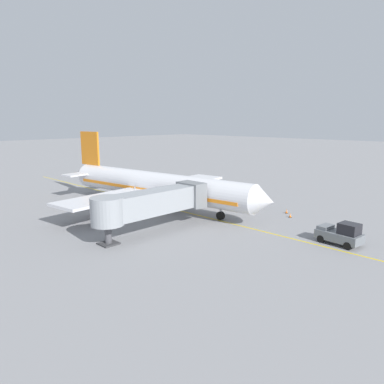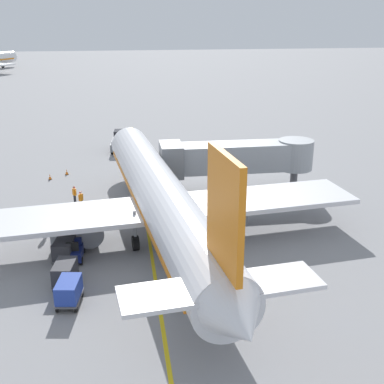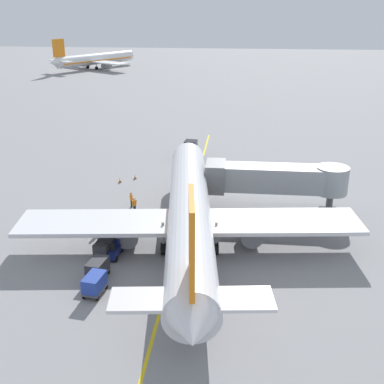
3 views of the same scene
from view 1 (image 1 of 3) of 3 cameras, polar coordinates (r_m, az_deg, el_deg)
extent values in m
plane|color=gray|center=(54.62, -5.34, -2.08)|extent=(400.00, 400.00, 0.00)
cube|color=gold|center=(54.61, -5.34, -2.08)|extent=(0.24, 80.00, 0.01)
cylinder|color=silver|center=(52.75, -5.66, 1.08)|extent=(7.40, 32.21, 3.70)
cube|color=orange|center=(52.84, -5.65, 0.59)|extent=(7.14, 29.67, 0.44)
cone|color=silver|center=(42.95, 11.24, -1.40)|extent=(3.88, 2.81, 3.63)
cone|color=silver|center=(65.79, -16.74, 2.93)|extent=(3.45, 3.15, 3.14)
cube|color=black|center=(43.63, 9.16, -0.26)|extent=(2.88, 1.42, 0.60)
cube|color=silver|center=(53.55, -6.42, 0.52)|extent=(30.40, 8.66, 0.36)
cylinder|color=gray|center=(57.27, -1.98, 0.00)|extent=(2.36, 3.41, 2.00)
cylinder|color=gray|center=(49.53, -10.17, -1.94)|extent=(2.36, 3.41, 2.00)
cube|color=orange|center=(63.41, -15.69, 6.61)|extent=(0.83, 4.41, 5.50)
cube|color=silver|center=(63.67, -15.39, 2.98)|extent=(10.23, 3.75, 0.24)
cylinder|color=black|center=(46.51, 4.49, -3.72)|extent=(0.58, 1.14, 1.10)
cylinder|color=gray|center=(46.13, 4.52, -1.86)|extent=(0.24, 0.24, 2.00)
cylinder|color=black|center=(56.27, -5.47, -1.11)|extent=(0.58, 1.14, 1.10)
cylinder|color=gray|center=(55.96, -5.50, 0.44)|extent=(0.24, 0.24, 2.00)
cylinder|color=black|center=(53.11, -8.88, -1.94)|extent=(0.58, 1.14, 1.10)
cylinder|color=gray|center=(52.78, -8.93, -0.30)|extent=(0.24, 0.24, 2.00)
cube|color=#93999E|center=(41.28, -5.61, -1.46)|extent=(12.85, 2.80, 2.60)
cube|color=slate|center=(45.00, -0.10, -0.35)|extent=(2.00, 3.50, 2.99)
cylinder|color=#93999E|center=(37.62, -13.15, -2.96)|extent=(3.36, 3.36, 2.86)
cylinder|color=#4C4C51|center=(38.26, -12.99, -6.44)|extent=(0.70, 0.70, 2.19)
cube|color=#38383A|center=(38.57, -12.93, -7.87)|extent=(1.80, 1.80, 0.16)
cube|color=slate|center=(40.37, 22.04, -6.41)|extent=(2.58, 4.58, 0.90)
cube|color=black|center=(39.67, 23.41, -5.31)|extent=(1.81, 1.99, 1.10)
cube|color=slate|center=(40.88, 20.20, -5.14)|extent=(1.96, 1.26, 0.36)
cylinder|color=black|center=(40.35, 19.57, -6.91)|extent=(0.42, 0.83, 0.80)
cylinder|color=black|center=(41.92, 20.87, -6.33)|extent=(0.42, 0.83, 0.80)
cylinder|color=black|center=(39.10, 23.21, -7.76)|extent=(0.42, 0.83, 0.80)
cylinder|color=black|center=(40.72, 24.40, -7.12)|extent=(0.42, 0.83, 0.80)
cube|color=navy|center=(59.65, -2.80, -0.29)|extent=(1.29, 2.54, 0.70)
cube|color=navy|center=(59.03, -2.37, 0.15)|extent=(1.06, 1.08, 0.44)
cube|color=black|center=(60.03, -3.24, 0.43)|extent=(0.85, 0.19, 0.64)
cylinder|color=black|center=(59.43, -2.73, 0.30)|extent=(0.09, 0.27, 0.54)
cylinder|color=black|center=(59.42, -1.85, -0.68)|extent=(0.22, 0.57, 0.56)
cylinder|color=black|center=(58.73, -2.64, -0.82)|extent=(0.22, 0.57, 0.56)
cylinder|color=black|center=(60.72, -2.95, -0.43)|extent=(0.22, 0.57, 0.56)
cylinder|color=black|center=(60.04, -3.73, -0.57)|extent=(0.22, 0.57, 0.56)
cube|color=#4C4C51|center=(58.69, -0.49, -0.68)|extent=(1.61, 2.37, 0.12)
cube|color=#999EA3|center=(58.57, -0.49, -0.10)|extent=(1.53, 2.25, 1.10)
cylinder|color=#4C4C51|center=(57.56, 0.36, -0.93)|extent=(0.17, 0.70, 0.07)
cylinder|color=black|center=(58.42, 0.42, -0.98)|extent=(0.17, 0.37, 0.36)
cylinder|color=black|center=(57.77, -0.45, -1.11)|extent=(0.17, 0.37, 0.36)
cylinder|color=black|center=(59.71, -0.53, -0.71)|extent=(0.17, 0.37, 0.36)
cylinder|color=black|center=(59.08, -1.40, -0.84)|extent=(0.17, 0.37, 0.36)
cube|color=#4C4C51|center=(60.29, -2.51, -0.37)|extent=(1.61, 2.37, 0.12)
cube|color=#2D2D33|center=(60.17, -2.52, 0.20)|extent=(1.53, 2.25, 1.10)
cylinder|color=#4C4C51|center=(59.13, -1.72, -0.61)|extent=(0.17, 0.70, 0.07)
cylinder|color=black|center=(59.99, -1.63, -0.66)|extent=(0.17, 0.37, 0.36)
cylinder|color=black|center=(59.37, -2.50, -0.79)|extent=(0.17, 0.37, 0.36)
cylinder|color=black|center=(61.31, -2.52, -0.41)|extent=(0.17, 0.37, 0.36)
cylinder|color=black|center=(60.71, -3.38, -0.53)|extent=(0.17, 0.37, 0.36)
cube|color=#4C4C51|center=(62.51, -4.84, 0.01)|extent=(1.61, 2.37, 0.12)
cube|color=#2D2D33|center=(62.40, -4.85, 0.56)|extent=(1.53, 2.25, 1.10)
cylinder|color=#4C4C51|center=(61.31, -4.12, -0.20)|extent=(0.17, 0.70, 0.07)
cylinder|color=black|center=(62.17, -4.00, -0.26)|extent=(0.17, 0.37, 0.36)
cylinder|color=black|center=(61.59, -4.86, -0.38)|extent=(0.17, 0.37, 0.36)
cylinder|color=black|center=(63.53, -4.81, -0.02)|extent=(0.17, 0.37, 0.36)
cylinder|color=black|center=(62.97, -5.66, -0.14)|extent=(0.17, 0.37, 0.36)
cube|color=#4C4C51|center=(63.96, -6.45, 0.24)|extent=(1.61, 2.37, 0.12)
cube|color=#233D9E|center=(63.85, -6.46, 0.78)|extent=(1.53, 2.25, 1.10)
cylinder|color=#4C4C51|center=(62.74, -5.77, 0.03)|extent=(0.17, 0.70, 0.07)
cylinder|color=black|center=(63.59, -5.64, -0.03)|extent=(0.17, 0.37, 0.36)
cylinder|color=black|center=(63.03, -6.49, -0.15)|extent=(0.17, 0.37, 0.36)
cylinder|color=black|center=(64.98, -6.39, 0.20)|extent=(0.17, 0.37, 0.36)
cylinder|color=black|center=(64.44, -7.24, 0.08)|extent=(0.17, 0.37, 0.36)
cylinder|color=#232328|center=(53.42, 4.14, -1.89)|extent=(0.15, 0.15, 0.85)
cylinder|color=#232328|center=(53.24, 4.22, -1.94)|extent=(0.15, 0.15, 0.85)
cube|color=orange|center=(53.17, 4.19, -1.16)|extent=(0.40, 0.45, 0.60)
cylinder|color=orange|center=(53.41, 4.10, -1.15)|extent=(0.19, 0.24, 0.57)
cylinder|color=orange|center=(52.95, 4.28, -1.26)|extent=(0.19, 0.24, 0.57)
sphere|color=beige|center=(53.08, 4.20, -0.70)|extent=(0.22, 0.22, 0.22)
cube|color=red|center=(53.08, 4.20, -0.68)|extent=(0.20, 0.27, 0.10)
cylinder|color=#232328|center=(58.14, 2.02, -0.79)|extent=(0.15, 0.15, 0.85)
cylinder|color=#232328|center=(58.33, 1.97, -0.76)|extent=(0.15, 0.15, 0.85)
cube|color=yellow|center=(58.09, 2.00, -0.08)|extent=(0.41, 0.45, 0.60)
cylinder|color=yellow|center=(57.87, 2.06, -0.17)|extent=(0.20, 0.24, 0.57)
cylinder|color=yellow|center=(58.34, 1.94, -0.08)|extent=(0.20, 0.24, 0.57)
sphere|color=#997051|center=(58.01, 2.00, 0.34)|extent=(0.22, 0.22, 0.22)
cube|color=red|center=(58.01, 2.00, 0.36)|extent=(0.21, 0.26, 0.10)
cylinder|color=#232328|center=(52.93, 5.77, -2.05)|extent=(0.15, 0.15, 0.85)
cylinder|color=#232328|center=(52.89, 5.98, -2.06)|extent=(0.15, 0.15, 0.85)
cube|color=orange|center=(52.75, 5.89, -1.29)|extent=(0.39, 0.45, 0.60)
cylinder|color=orange|center=(52.80, 5.62, -1.32)|extent=(0.19, 0.24, 0.57)
cylinder|color=orange|center=(52.72, 6.16, -1.35)|extent=(0.19, 0.24, 0.57)
sphere|color=#997051|center=(52.66, 5.90, -0.83)|extent=(0.22, 0.22, 0.22)
cube|color=red|center=(52.66, 5.90, -0.81)|extent=(0.20, 0.27, 0.10)
cube|color=black|center=(49.39, 15.11, -3.83)|extent=(0.36, 0.36, 0.04)
cone|color=orange|center=(49.32, 15.13, -3.50)|extent=(0.30, 0.30, 0.55)
cylinder|color=white|center=(49.31, 15.13, -3.47)|extent=(0.21, 0.21, 0.06)
cube|color=black|center=(51.41, 14.57, -3.22)|extent=(0.36, 0.36, 0.04)
cone|color=orange|center=(51.34, 14.59, -2.90)|extent=(0.30, 0.30, 0.55)
cylinder|color=white|center=(51.34, 14.59, -2.87)|extent=(0.21, 0.21, 0.06)
camera|label=2|loc=(83.54, -20.45, 13.21)|focal=46.52mm
camera|label=3|loc=(85.41, -26.51, 15.61)|focal=45.97mm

